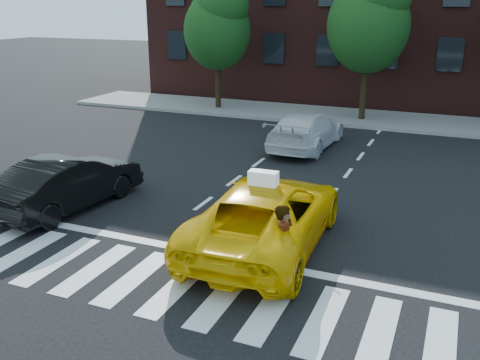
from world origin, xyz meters
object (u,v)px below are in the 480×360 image
Objects in this scene: taxi at (266,215)px; woman at (284,245)px; black_sedan at (68,182)px; tree_mid at (370,15)px; white_suv at (306,130)px; tree_left at (218,22)px; dog at (216,258)px.

woman is (0.94, -1.51, 0.06)m from taxi.
tree_mid is at bearing -104.52° from black_sedan.
white_suv is at bearing -101.81° from tree_mid.
tree_left is at bearing -75.45° from black_sedan.
tree_mid is 1.58× the size of black_sedan.
black_sedan is at bearing -81.63° from tree_left.
taxi is 5.84m from black_sedan.
dog is (7.31, -15.88, -4.24)m from tree_left.
tree_left is 1.45× the size of black_sedan.
tree_mid reaches higher than black_sedan.
woman is at bearing 171.95° from black_sedan.
tree_mid reaches higher than taxi.
tree_left is 11.14× the size of dog.
taxi is 1.63m from dog.
black_sedan is (2.10, -14.29, -3.70)m from tree_left.
tree_left is at bearing 132.71° from dog.
taxi is 1.78m from woman.
tree_left reaches higher than white_suv.
taxi is (0.44, -14.50, -4.06)m from tree_mid.
woman is (6.78, -1.72, 0.11)m from black_sedan.
taxi is 9.06m from white_suv.
woman reaches higher than black_sedan.
tree_mid is 1.25× the size of taxi.
taxi is at bearing 102.38° from white_suv.
dog is at bearing -90.68° from tree_mid.
taxi is 9.71× the size of dog.
white_suv is (6.33, -5.58, -3.73)m from tree_left.
dog is (5.21, -1.59, -0.54)m from black_sedan.
black_sedan is 6.99m from woman.
white_suv is 10.74m from woman.
tree_mid reaches higher than tree_left.
tree_mid is at bearing -8.41° from woman.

